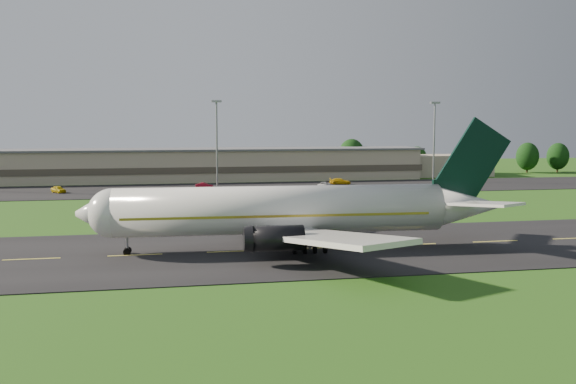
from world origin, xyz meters
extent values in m
plane|color=#244D13|center=(0.00, 0.00, 0.00)|extent=(360.00, 360.00, 0.00)
cube|color=black|center=(0.00, 0.00, 0.05)|extent=(220.00, 30.00, 0.10)
cube|color=black|center=(0.00, 72.00, 0.05)|extent=(260.00, 30.00, 0.10)
cylinder|color=silver|center=(5.61, 0.00, 4.80)|extent=(38.22, 7.33, 5.60)
sphere|color=silver|center=(-13.38, 0.87, 4.80)|extent=(5.60, 5.60, 5.60)
cone|color=silver|center=(-15.37, 0.96, 4.80)|extent=(4.24, 5.55, 5.38)
cone|color=silver|center=(28.08, -1.03, 4.80)|extent=(9.24, 5.89, 5.49)
cube|color=olive|center=(5.11, 0.02, 4.45)|extent=(35.22, 7.23, 0.28)
cube|color=black|center=(-13.97, 0.90, 5.35)|extent=(2.13, 3.09, 0.65)
cube|color=silver|center=(8.60, -11.15, 3.30)|extent=(13.44, 20.22, 2.20)
cube|color=silver|center=(9.60, 10.83, 3.30)|extent=(14.76, 20.10, 2.20)
cube|color=silver|center=(27.85, -6.02, 5.70)|extent=(7.26, 9.40, 0.91)
cube|color=silver|center=(28.31, 3.97, 5.70)|extent=(7.77, 9.35, 0.91)
cube|color=black|center=(26.58, -0.96, 6.60)|extent=(5.02, 0.78, 3.00)
cube|color=black|center=(29.08, -1.07, 10.30)|extent=(9.44, 0.88, 10.55)
cylinder|color=black|center=(3.74, -7.92, 2.90)|extent=(5.72, 2.95, 2.70)
cylinder|color=black|center=(4.47, 8.06, 2.90)|extent=(5.72, 2.95, 2.70)
cube|color=tan|center=(0.00, 96.00, 4.00)|extent=(120.00, 15.00, 8.00)
cube|color=#4C4438|center=(0.00, 96.00, 3.20)|extent=(121.00, 15.40, 1.60)
cube|color=#595B60|center=(0.00, 96.00, 8.15)|extent=(122.00, 16.00, 0.50)
cube|color=tan|center=(70.00, 98.00, 3.00)|extent=(28.00, 11.00, 6.00)
cylinder|color=gray|center=(5.00, 80.00, 10.00)|extent=(0.44, 0.44, 20.00)
cube|color=gray|center=(5.00, 80.00, 20.10)|extent=(2.40, 1.20, 0.50)
cylinder|color=gray|center=(60.00, 80.00, 10.00)|extent=(0.44, 0.44, 20.00)
cube|color=gray|center=(60.00, 80.00, 20.10)|extent=(2.40, 1.20, 0.50)
cylinder|color=black|center=(-36.18, 106.70, 1.22)|extent=(0.56, 0.56, 2.45)
ellipsoid|color=black|center=(-36.18, 106.70, 4.22)|extent=(5.71, 5.71, 7.14)
cylinder|color=black|center=(45.90, 105.20, 1.66)|extent=(0.56, 0.56, 3.31)
ellipsoid|color=black|center=(45.90, 105.20, 5.70)|extent=(7.72, 7.72, 9.66)
cylinder|color=black|center=(66.52, 106.53, 1.28)|extent=(0.56, 0.56, 2.56)
ellipsoid|color=black|center=(66.52, 106.53, 4.41)|extent=(5.98, 5.98, 7.47)
cylinder|color=black|center=(83.09, 106.35, 1.46)|extent=(0.56, 0.56, 2.92)
ellipsoid|color=black|center=(83.09, 106.35, 5.03)|extent=(6.81, 6.81, 8.51)
cylinder|color=black|center=(101.48, 104.71, 1.45)|extent=(0.56, 0.56, 2.89)
ellipsoid|color=black|center=(101.48, 104.71, 4.98)|extent=(6.75, 6.75, 8.43)
cylinder|color=black|center=(112.08, 105.17, 1.42)|extent=(0.56, 0.56, 2.83)
ellipsoid|color=black|center=(112.08, 105.17, 4.88)|extent=(6.61, 6.61, 8.27)
imported|color=#DABB0C|center=(-29.75, 70.70, 0.83)|extent=(3.85, 4.54, 1.47)
imported|color=maroon|center=(1.56, 73.83, 0.75)|extent=(4.20, 2.57, 1.31)
imported|color=white|center=(28.79, 70.61, 0.73)|extent=(4.18, 4.99, 1.27)
imported|color=#E8B40D|center=(34.70, 77.53, 0.85)|extent=(5.47, 3.03, 1.50)
camera|label=1|loc=(-7.80, -72.70, 14.71)|focal=40.00mm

